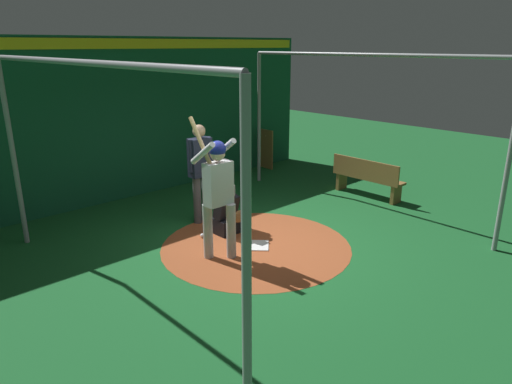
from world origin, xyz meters
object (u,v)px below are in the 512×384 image
(batter, at_px, (218,188))
(bench, at_px, (367,177))
(umpire, at_px, (200,168))
(bat_rack, at_px, (264,149))
(baseball_0, at_px, (202,235))
(catcher, at_px, (227,215))
(home_plate, at_px, (256,245))

(batter, bearing_deg, bench, 92.31)
(batter, height_order, bench, batter)
(umpire, relative_size, bench, 1.12)
(batter, xyz_separation_m, bench, (-0.17, 4.31, -0.71))
(bat_rack, relative_size, baseball_0, 14.20)
(catcher, height_order, bench, catcher)
(home_plate, distance_m, catcher, 0.83)
(umpire, height_order, bench, umpire)
(baseball_0, bearing_deg, umpire, 143.00)
(catcher, bearing_deg, umpire, 177.65)
(bat_rack, relative_size, bench, 0.64)
(umpire, relative_size, bat_rack, 1.76)
(catcher, distance_m, bench, 3.63)
(catcher, height_order, bat_rack, bat_rack)
(bat_rack, bearing_deg, umpire, -60.05)
(umpire, bearing_deg, bench, 70.48)
(bench, relative_size, baseball_0, 22.32)
(bat_rack, xyz_separation_m, bench, (3.40, -0.15, -0.05))
(bat_rack, bearing_deg, catcher, -52.11)
(bat_rack, height_order, baseball_0, bat_rack)
(bench, bearing_deg, batter, -87.69)
(home_plate, bearing_deg, catcher, -179.99)
(batter, distance_m, bench, 4.37)
(bench, distance_m, baseball_0, 4.11)
(home_plate, bearing_deg, umpire, 178.81)
(batter, relative_size, catcher, 2.39)
(catcher, bearing_deg, bat_rack, 127.89)
(bench, bearing_deg, bat_rack, 177.44)
(umpire, bearing_deg, home_plate, -1.19)
(bat_rack, height_order, bench, bat_rack)
(umpire, xyz_separation_m, baseball_0, (0.63, -0.48, -1.01))
(bench, height_order, baseball_0, bench)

